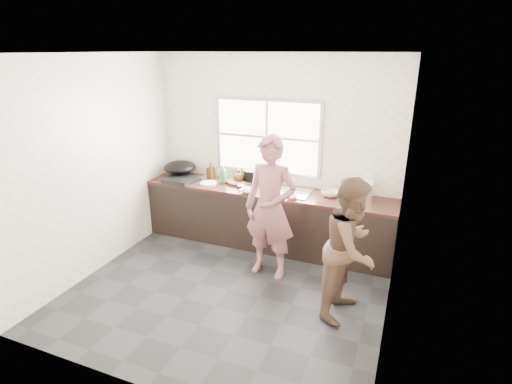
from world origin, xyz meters
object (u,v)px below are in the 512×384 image
at_px(pot_lid_left, 208,178).
at_px(glass_jar, 210,175).
at_px(bowl_crabs, 330,194).
at_px(cutting_board, 240,182).
at_px(bottle_green, 223,174).
at_px(woman, 270,212).
at_px(burner, 181,179).
at_px(pot_lid_right, 189,178).
at_px(bottle_brown_tall, 211,171).
at_px(person_side, 351,248).
at_px(bowl_held, 292,197).
at_px(bowl_mince, 247,191).
at_px(plate_food, 208,183).
at_px(bottle_brown_short, 239,176).
at_px(dish_rack, 356,187).
at_px(wok, 180,167).
at_px(black_pot, 253,176).

bearing_deg(pot_lid_left, glass_jar, 82.34).
bearing_deg(bowl_crabs, pot_lid_left, 177.27).
height_order(cutting_board, bottle_green, bottle_green).
height_order(woman, burner, woman).
bearing_deg(pot_lid_right, burner, -101.72).
bearing_deg(bottle_brown_tall, glass_jar, -118.59).
xyz_separation_m(person_side, bowl_crabs, (-0.50, 1.25, 0.12)).
bearing_deg(bottle_brown_tall, pot_lid_left, -102.58).
xyz_separation_m(bowl_held, burner, (-1.76, 0.08, 0.00)).
bearing_deg(pot_lid_left, cutting_board, -3.46).
xyz_separation_m(person_side, cutting_board, (-1.85, 1.30, 0.11)).
bearing_deg(bowl_mince, bottle_green, 153.72).
distance_m(bowl_held, glass_jar, 1.51).
height_order(bowl_crabs, plate_food, bowl_crabs).
bearing_deg(bottle_brown_short, plate_food, -147.58).
relative_size(bottle_brown_tall, dish_rack, 0.55).
bearing_deg(bowl_mince, glass_jar, 152.22).
bearing_deg(glass_jar, bowl_crabs, -4.21).
height_order(bowl_mince, bottle_brown_tall, bottle_brown_tall).
distance_m(bowl_held, pot_lid_left, 1.51).
distance_m(plate_food, pot_lid_right, 0.42).
height_order(bowl_crabs, pot_lid_left, bowl_crabs).
bearing_deg(bowl_mince, wok, 167.31).
relative_size(cutting_board, wok, 0.82).
distance_m(woman, bottle_brown_tall, 1.64).
xyz_separation_m(bottle_brown_tall, pot_lid_right, (-0.28, -0.19, -0.09)).
relative_size(bottle_brown_short, burner, 0.42).
distance_m(person_side, bowl_crabs, 1.35).
xyz_separation_m(bottle_green, burner, (-0.62, -0.16, -0.11)).
height_order(cutting_board, glass_jar, glass_jar).
height_order(bottle_green, wok, bottle_green).
bearing_deg(person_side, bowl_held, 56.93).
height_order(person_side, bowl_held, person_side).
bearing_deg(wok, burner, -54.65).
xyz_separation_m(bottle_brown_tall, pot_lid_left, (-0.01, -0.06, -0.09)).
relative_size(bottle_green, wok, 0.58).
xyz_separation_m(woman, black_pot, (-0.63, 0.96, 0.12)).
bearing_deg(pot_lid_right, black_pot, 10.85).
distance_m(bowl_crabs, bottle_brown_short, 1.39).
distance_m(bottle_green, pot_lid_left, 0.38).
xyz_separation_m(woman, bottle_brown_tall, (-1.33, 0.96, 0.12)).
relative_size(black_pot, bottle_green, 0.96).
distance_m(cutting_board, bowl_crabs, 1.35).
bearing_deg(bowl_held, pot_lid_right, 171.65).
distance_m(glass_jar, dish_rack, 2.23).
distance_m(dish_rack, pot_lid_right, 2.50).
distance_m(glass_jar, pot_lid_left, 0.06).
relative_size(plate_food, pot_lid_right, 1.10).
bearing_deg(bowl_crabs, person_side, -68.24).
distance_m(bowl_held, wok, 1.93).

